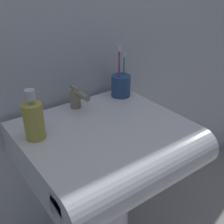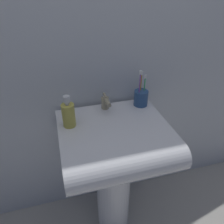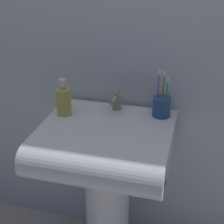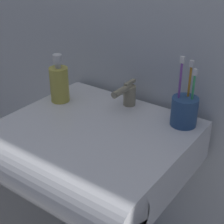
% 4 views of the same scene
% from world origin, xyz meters
% --- Properties ---
extents(wall_back, '(5.00, 0.05, 2.40)m').
position_xyz_m(wall_back, '(0.00, 0.27, 1.20)').
color(wall_back, silver).
rests_on(wall_back, ground).
extents(sink_pedestal, '(0.21, 0.21, 0.68)m').
position_xyz_m(sink_pedestal, '(0.00, 0.00, 0.34)').
color(sink_pedestal, white).
rests_on(sink_pedestal, ground).
extents(sink_basin, '(0.56, 0.53, 0.14)m').
position_xyz_m(sink_basin, '(0.00, -0.05, 0.74)').
color(sink_basin, white).
rests_on(sink_basin, sink_pedestal).
extents(faucet, '(0.04, 0.12, 0.09)m').
position_xyz_m(faucet, '(-0.00, 0.17, 0.86)').
color(faucet, tan).
rests_on(faucet, sink_basin).
extents(toothbrush_cup, '(0.08, 0.08, 0.22)m').
position_xyz_m(toothbrush_cup, '(0.21, 0.16, 0.86)').
color(toothbrush_cup, '#2D5184').
rests_on(toothbrush_cup, sink_basin).
extents(soap_bottle, '(0.07, 0.07, 0.17)m').
position_xyz_m(soap_bottle, '(-0.22, 0.06, 0.88)').
color(soap_bottle, gold).
rests_on(soap_bottle, sink_basin).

